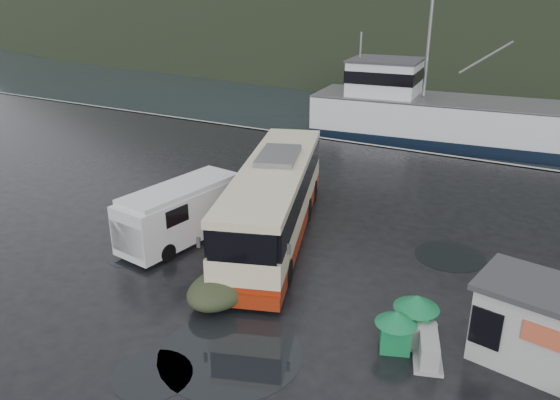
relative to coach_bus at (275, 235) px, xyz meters
The scene contains 13 objects.
ground 4.31m from the coach_bus, 77.64° to the right, with size 160.00×160.00×0.00m, color black.
harbor_water 105.80m from the coach_bus, 89.50° to the left, with size 300.00×180.00×0.02m, color black.
quay_edge 15.82m from the coach_bus, 86.66° to the left, with size 160.00×0.60×1.50m, color #999993.
coach_bus is the anchor object (origin of this frame).
white_van 3.95m from the coach_bus, 144.96° to the right, with size 2.07×6.02×2.51m, color silver, non-canonical shape.
waste_bin_left 8.78m from the coach_bus, 35.94° to the right, with size 0.92×0.92×1.28m, color #14723D, non-canonical shape.
waste_bin_right 8.55m from the coach_bus, 29.48° to the right, with size 1.03×1.03×1.43m, color #14723D, non-canonical shape.
dome_tent 5.70m from the coach_bus, 79.56° to the right, with size 1.94×2.72×1.07m, color #303922, non-canonical shape.
ticket_kiosk 11.38m from the coach_bus, 19.67° to the right, with size 3.23×2.45×2.53m, color #B7B7B2, non-canonical shape.
jersey_barrier_a 8.71m from the coach_bus, 29.36° to the right, with size 0.85×1.71×0.85m, color #999993, non-canonical shape.
jersey_barrier_b 9.64m from the coach_bus, 32.55° to the right, with size 0.83×1.65×0.83m, color #999993, non-canonical shape.
fishing_trawler 24.49m from the coach_bus, 83.01° to the left, with size 27.37×5.99×10.95m, color silver, non-canonical shape.
puddles 6.27m from the coach_bus, 63.51° to the right, with size 13.77×14.03×0.01m.
Camera 1 is at (9.85, -14.69, 10.32)m, focal length 35.00 mm.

